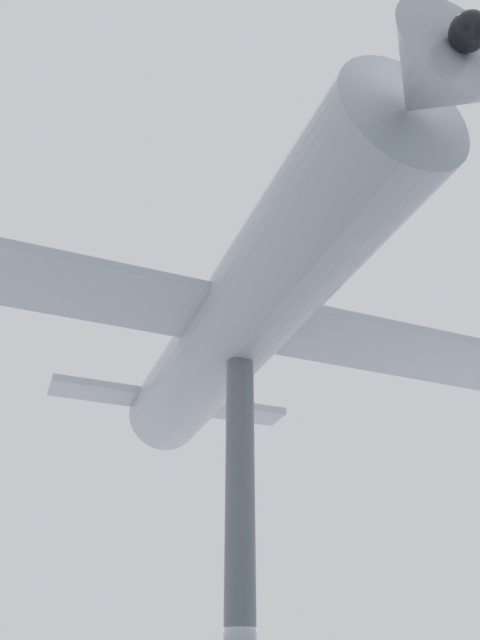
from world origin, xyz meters
TOP-DOWN VIEW (x-y plane):
  - support_pylon_central at (0.00, 0.00)m, footprint 0.51×0.51m
  - suspended_airplane at (-0.04, 0.18)m, footprint 19.22×12.82m

SIDE VIEW (x-z plane):
  - support_pylon_central at x=0.00m, z-range 0.00..6.96m
  - suspended_airplane at x=-0.04m, z-range 6.45..9.40m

